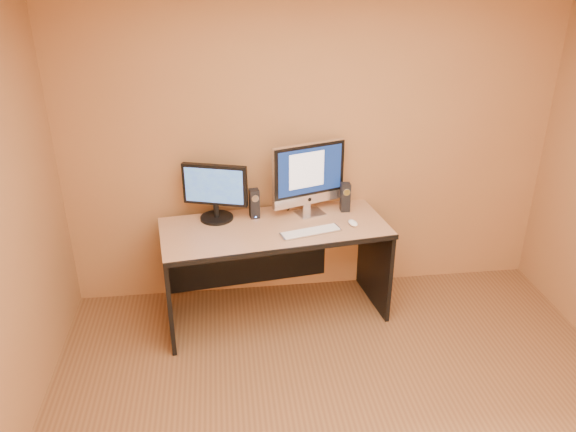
{
  "coord_description": "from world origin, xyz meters",
  "views": [
    {
      "loc": [
        -0.73,
        -2.27,
        2.71
      ],
      "look_at": [
        -0.26,
        1.48,
        0.93
      ],
      "focal_mm": 35.0,
      "sensor_mm": 36.0,
      "label": 1
    }
  ],
  "objects": [
    {
      "name": "cable_b",
      "position": [
        -0.17,
        1.94,
        0.8
      ],
      "size": [
        0.1,
        0.18,
        0.01
      ],
      "primitive_type": "cylinder",
      "rotation": [
        1.57,
        0.0,
        -0.49
      ],
      "color": "black",
      "rests_on": "desk"
    },
    {
      "name": "imac",
      "position": [
        -0.05,
        1.78,
        1.1
      ],
      "size": [
        0.66,
        0.41,
        0.59
      ],
      "primitive_type": null,
      "rotation": [
        0.0,
        0.0,
        0.33
      ],
      "color": "silver",
      "rests_on": "desk"
    },
    {
      "name": "cable_a",
      "position": [
        -0.09,
        1.93,
        0.8
      ],
      "size": [
        0.15,
        0.19,
        0.01
      ],
      "primitive_type": "cylinder",
      "rotation": [
        1.57,
        0.0,
        0.66
      ],
      "color": "black",
      "rests_on": "desk"
    },
    {
      "name": "walls",
      "position": [
        0.0,
        0.0,
        1.3
      ],
      "size": [
        4.0,
        4.0,
        2.6
      ],
      "primitive_type": null,
      "color": "#96663C",
      "rests_on": "ground"
    },
    {
      "name": "desk",
      "position": [
        -0.35,
        1.58,
        0.4
      ],
      "size": [
        1.81,
        0.97,
        0.8
      ],
      "primitive_type": null,
      "rotation": [
        0.0,
        0.0,
        0.13
      ],
      "color": "tan",
      "rests_on": "ground"
    },
    {
      "name": "keyboard",
      "position": [
        -0.1,
        1.44,
        0.81
      ],
      "size": [
        0.48,
        0.24,
        0.02
      ],
      "primitive_type": "cube",
      "rotation": [
        0.0,
        0.0,
        0.25
      ],
      "color": "#B0B1B5",
      "rests_on": "desk"
    },
    {
      "name": "second_monitor",
      "position": [
        -0.79,
        1.77,
        1.03
      ],
      "size": [
        0.57,
        0.41,
        0.45
      ],
      "primitive_type": null,
      "rotation": [
        0.0,
        0.0,
        -0.31
      ],
      "color": "black",
      "rests_on": "desk"
    },
    {
      "name": "speaker_right",
      "position": [
        0.25,
        1.8,
        0.92
      ],
      "size": [
        0.07,
        0.08,
        0.24
      ],
      "primitive_type": null,
      "rotation": [
        0.0,
        0.0,
        -0.01
      ],
      "color": "black",
      "rests_on": "desk"
    },
    {
      "name": "mouse",
      "position": [
        0.25,
        1.53,
        0.82
      ],
      "size": [
        0.09,
        0.12,
        0.04
      ],
      "primitive_type": "ellipsoid",
      "rotation": [
        0.0,
        0.0,
        0.22
      ],
      "color": "white",
      "rests_on": "desk"
    },
    {
      "name": "speaker_left",
      "position": [
        -0.49,
        1.77,
        0.92
      ],
      "size": [
        0.08,
        0.09,
        0.24
      ],
      "primitive_type": null,
      "rotation": [
        0.0,
        0.0,
        0.15
      ],
      "color": "black",
      "rests_on": "desk"
    }
  ]
}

